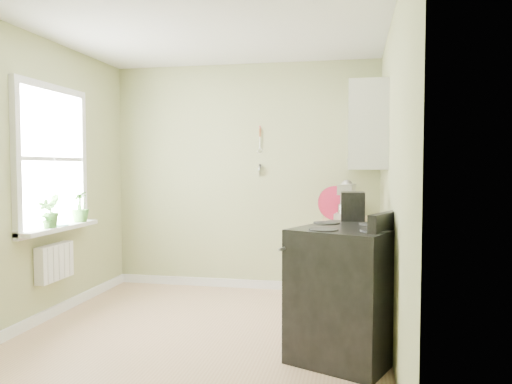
% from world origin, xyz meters
% --- Properties ---
extents(floor, '(3.20, 3.60, 0.02)m').
position_xyz_m(floor, '(0.00, 0.00, -0.01)').
color(floor, tan).
rests_on(floor, ground).
extents(ceiling, '(3.20, 3.60, 0.02)m').
position_xyz_m(ceiling, '(0.00, 0.00, 2.71)').
color(ceiling, white).
rests_on(ceiling, wall_back).
extents(wall_back, '(3.20, 0.02, 2.70)m').
position_xyz_m(wall_back, '(0.00, 1.81, 1.35)').
color(wall_back, tan).
rests_on(wall_back, floor).
extents(wall_left, '(0.02, 3.60, 2.70)m').
position_xyz_m(wall_left, '(-1.61, 0.00, 1.35)').
color(wall_left, tan).
rests_on(wall_left, floor).
extents(wall_right, '(0.02, 3.60, 2.70)m').
position_xyz_m(wall_right, '(1.61, 0.00, 1.35)').
color(wall_right, tan).
rests_on(wall_right, floor).
extents(base_cabinets, '(0.60, 1.60, 0.87)m').
position_xyz_m(base_cabinets, '(1.30, 1.00, 0.43)').
color(base_cabinets, white).
rests_on(base_cabinets, floor).
extents(countertop, '(0.64, 1.60, 0.04)m').
position_xyz_m(countertop, '(1.29, 1.00, 0.89)').
color(countertop, '#DEB688').
rests_on(countertop, base_cabinets).
extents(upper_cabinets, '(0.35, 1.40, 0.80)m').
position_xyz_m(upper_cabinets, '(1.43, 1.10, 1.85)').
color(upper_cabinets, white).
rests_on(upper_cabinets, wall_right).
extents(window, '(0.06, 1.14, 1.44)m').
position_xyz_m(window, '(-1.58, 0.30, 1.55)').
color(window, white).
rests_on(window, wall_left).
extents(window_sill, '(0.18, 1.14, 0.04)m').
position_xyz_m(window_sill, '(-1.51, 0.30, 0.88)').
color(window_sill, white).
rests_on(window_sill, wall_left).
extents(radiator, '(0.12, 0.50, 0.35)m').
position_xyz_m(radiator, '(-1.54, 0.25, 0.55)').
color(radiator, white).
rests_on(radiator, wall_left).
extents(wall_utensils, '(0.02, 0.14, 0.58)m').
position_xyz_m(wall_utensils, '(0.20, 1.78, 1.56)').
color(wall_utensils, '#DEB688').
rests_on(wall_utensils, wall_back).
extents(stove, '(1.02, 1.04, 1.14)m').
position_xyz_m(stove, '(1.28, -0.20, 0.51)').
color(stove, black).
rests_on(stove, floor).
extents(stand_mixer, '(0.25, 0.38, 0.43)m').
position_xyz_m(stand_mixer, '(1.23, 1.17, 1.09)').
color(stand_mixer, '#B2B2B7').
rests_on(stand_mixer, countertop).
extents(kettle, '(0.19, 0.11, 0.20)m').
position_xyz_m(kettle, '(1.13, 1.62, 1.01)').
color(kettle, silver).
rests_on(kettle, countertop).
extents(coffee_maker, '(0.21, 0.23, 0.35)m').
position_xyz_m(coffee_maker, '(1.29, 0.30, 1.08)').
color(coffee_maker, black).
rests_on(coffee_maker, countertop).
extents(red_tray, '(0.36, 0.16, 0.36)m').
position_xyz_m(red_tray, '(1.11, 1.26, 1.09)').
color(red_tray, '#C91F44').
rests_on(red_tray, countertop).
extents(jar, '(0.08, 0.08, 0.08)m').
position_xyz_m(jar, '(1.08, 0.30, 0.95)').
color(jar, beige).
rests_on(jar, countertop).
extents(plant_a, '(0.18, 0.17, 0.28)m').
position_xyz_m(plant_a, '(-1.50, 0.07, 1.04)').
color(plant_a, '#437F30').
rests_on(plant_a, window_sill).
extents(plant_b, '(0.21, 0.22, 0.32)m').
position_xyz_m(plant_b, '(-1.50, 0.16, 1.06)').
color(plant_b, '#437F30').
rests_on(plant_b, window_sill).
extents(plant_c, '(0.18, 0.18, 0.32)m').
position_xyz_m(plant_c, '(-1.50, 0.66, 1.06)').
color(plant_c, '#437F30').
rests_on(plant_c, window_sill).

